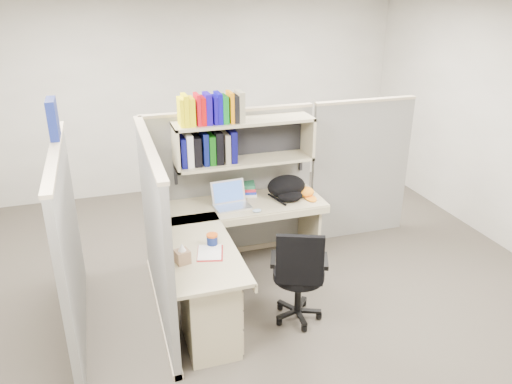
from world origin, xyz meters
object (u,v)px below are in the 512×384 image
object	(u,v)px
snack_canister	(212,239)
task_chair	(298,289)
laptop	(232,196)
desk	(221,279)
backpack	(288,188)

from	to	relation	value
snack_canister	task_chair	bearing A→B (deg)	-24.50
laptop	snack_canister	bearing A→B (deg)	-122.30
desk	laptop	distance (m)	0.96
backpack	snack_canister	distance (m)	1.21
laptop	task_chair	bearing A→B (deg)	-76.89
laptop	backpack	bearing A→B (deg)	-1.71
backpack	task_chair	bearing A→B (deg)	-102.67
laptop	snack_canister	xyz separation A→B (m)	(-0.36, -0.69, -0.08)
backpack	desk	bearing A→B (deg)	-135.33
desk	snack_canister	xyz separation A→B (m)	(-0.04, 0.11, 0.34)
desk	task_chair	xyz separation A→B (m)	(0.64, -0.20, -0.10)
backpack	task_chair	xyz separation A→B (m)	(-0.29, -1.03, -0.52)
backpack	laptop	bearing A→B (deg)	-174.19
snack_canister	task_chair	xyz separation A→B (m)	(0.68, -0.31, -0.45)
laptop	snack_canister	world-z (taller)	laptop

